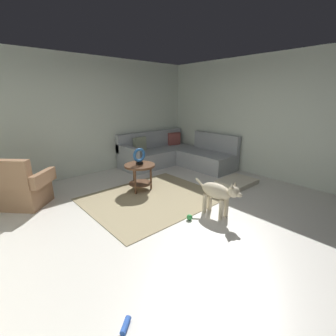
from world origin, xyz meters
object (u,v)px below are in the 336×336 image
object	(u,v)px
side_table	(140,170)
dog_bed_mat	(237,182)
dog_toy_rope	(126,325)
dog_toy_ball	(190,217)
sectional_couch	(175,155)
torus_sculpture	(139,156)
dog	(218,193)
armchair	(24,189)

from	to	relation	value
side_table	dog_bed_mat	world-z (taller)	side_table
side_table	dog_bed_mat	distance (m)	2.11
dog_toy_rope	dog_toy_ball	bearing A→B (deg)	27.33
side_table	dog_toy_rope	bearing A→B (deg)	-127.50
dog_bed_mat	sectional_couch	bearing A→B (deg)	89.84
dog_toy_ball	sectional_couch	bearing A→B (deg)	50.78
sectional_couch	torus_sculpture	world-z (taller)	sectional_couch
sectional_couch	torus_sculpture	size ratio (longest dim) A/B	6.90
side_table	dog	bearing A→B (deg)	-79.51
dog	dog_bed_mat	bearing A→B (deg)	-161.25
armchair	side_table	xyz separation A→B (m)	(1.89, -0.70, 0.09)
armchair	torus_sculpture	size ratio (longest dim) A/B	3.04
dog_toy_rope	sectional_couch	bearing A→B (deg)	41.81
armchair	dog_toy_rope	size ratio (longest dim) A/B	6.85
side_table	dog_toy_ball	size ratio (longest dim) A/B	6.79
sectional_couch	dog_toy_rope	size ratio (longest dim) A/B	15.55
armchair	dog_bed_mat	bearing A→B (deg)	19.45
dog_bed_mat	dog	size ratio (longest dim) A/B	0.94
side_table	armchair	bearing A→B (deg)	159.60
dog_toy_rope	dog	bearing A→B (deg)	17.74
side_table	dog_bed_mat	xyz separation A→B (m)	(1.77, -1.09, -0.37)
sectional_couch	side_table	world-z (taller)	sectional_couch
dog_toy_rope	armchair	bearing A→B (deg)	91.76
sectional_couch	dog_toy_rope	xyz separation A→B (m)	(-3.56, -3.19, -0.26)
sectional_couch	armchair	bearing A→B (deg)	-177.66
side_table	dog	distance (m)	1.69
armchair	dog_toy_ball	xyz separation A→B (m)	(1.76, -2.18, -0.28)
dog_bed_mat	dog_toy_rope	bearing A→B (deg)	-160.71
armchair	dog_toy_ball	size ratio (longest dim) A/B	11.22
armchair	torus_sculpture	world-z (taller)	armchair
side_table	torus_sculpture	xyz separation A→B (m)	(0.00, 0.00, 0.29)
armchair	dog_toy_ball	world-z (taller)	armchair
side_table	torus_sculpture	bearing A→B (deg)	82.87
torus_sculpture	dog	distance (m)	1.73
armchair	side_table	size ratio (longest dim) A/B	1.65
side_table	dog_toy_rope	world-z (taller)	side_table
side_table	dog_toy_rope	xyz separation A→B (m)	(-1.79, -2.34, -0.39)
side_table	dog	size ratio (longest dim) A/B	0.71
torus_sculpture	dog_toy_rope	distance (m)	3.02
sectional_couch	armchair	world-z (taller)	same
armchair	dog_bed_mat	size ratio (longest dim) A/B	1.24
torus_sculpture	dog_toy_ball	world-z (taller)	torus_sculpture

